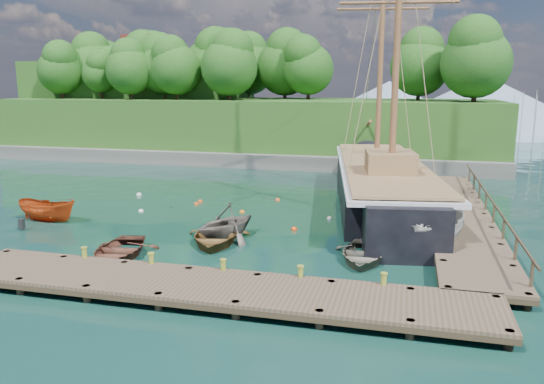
{
  "coord_description": "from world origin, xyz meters",
  "views": [
    {
      "loc": [
        8.6,
        -23.21,
        7.57
      ],
      "look_at": [
        1.79,
        3.13,
        2.0
      ],
      "focal_mm": 35.0,
      "sensor_mm": 36.0,
      "label": 1
    }
  ],
  "objects_px": {
    "rowboat_0": "(118,257)",
    "rowboat_2": "(215,243)",
    "rowboat_3": "(362,260)",
    "cabin_boat_white": "(434,251)",
    "motorboat_orange": "(48,221)",
    "rowboat_1": "(226,238)",
    "schooner": "(382,188)"
  },
  "relations": [
    {
      "from": "rowboat_0",
      "to": "schooner",
      "type": "bearing_deg",
      "value": 40.82
    },
    {
      "from": "rowboat_0",
      "to": "schooner",
      "type": "height_order",
      "value": "schooner"
    },
    {
      "from": "rowboat_3",
      "to": "cabin_boat_white",
      "type": "height_order",
      "value": "cabin_boat_white"
    },
    {
      "from": "rowboat_2",
      "to": "cabin_boat_white",
      "type": "relative_size",
      "value": 0.85
    },
    {
      "from": "rowboat_0",
      "to": "motorboat_orange",
      "type": "relative_size",
      "value": 1.12
    },
    {
      "from": "rowboat_2",
      "to": "cabin_boat_white",
      "type": "xyz_separation_m",
      "value": [
        10.26,
        1.22,
        0.0
      ]
    },
    {
      "from": "rowboat_0",
      "to": "rowboat_2",
      "type": "height_order",
      "value": "rowboat_2"
    },
    {
      "from": "rowboat_0",
      "to": "rowboat_2",
      "type": "relative_size",
      "value": 0.94
    },
    {
      "from": "rowboat_1",
      "to": "schooner",
      "type": "distance_m",
      "value": 11.64
    },
    {
      "from": "rowboat_3",
      "to": "cabin_boat_white",
      "type": "xyz_separation_m",
      "value": [
        3.09,
        2.07,
        0.0
      ]
    },
    {
      "from": "motorboat_orange",
      "to": "cabin_boat_white",
      "type": "height_order",
      "value": "cabin_boat_white"
    },
    {
      "from": "rowboat_0",
      "to": "rowboat_3",
      "type": "relative_size",
      "value": 1.06
    },
    {
      "from": "rowboat_3",
      "to": "cabin_boat_white",
      "type": "relative_size",
      "value": 0.75
    },
    {
      "from": "rowboat_2",
      "to": "cabin_boat_white",
      "type": "bearing_deg",
      "value": -4.71
    },
    {
      "from": "schooner",
      "to": "rowboat_2",
      "type": "bearing_deg",
      "value": -135.53
    },
    {
      "from": "rowboat_2",
      "to": "schooner",
      "type": "height_order",
      "value": "schooner"
    },
    {
      "from": "schooner",
      "to": "cabin_boat_white",
      "type": "bearing_deg",
      "value": -80.63
    },
    {
      "from": "cabin_boat_white",
      "to": "schooner",
      "type": "relative_size",
      "value": 0.18
    },
    {
      "from": "rowboat_1",
      "to": "schooner",
      "type": "relative_size",
      "value": 0.13
    },
    {
      "from": "rowboat_1",
      "to": "rowboat_2",
      "type": "xyz_separation_m",
      "value": [
        -0.29,
        -0.79,
        0.0
      ]
    },
    {
      "from": "motorboat_orange",
      "to": "rowboat_0",
      "type": "bearing_deg",
      "value": -118.77
    },
    {
      "from": "rowboat_1",
      "to": "rowboat_2",
      "type": "relative_size",
      "value": 0.82
    },
    {
      "from": "rowboat_2",
      "to": "schooner",
      "type": "distance_m",
      "value": 12.44
    },
    {
      "from": "motorboat_orange",
      "to": "cabin_boat_white",
      "type": "xyz_separation_m",
      "value": [
        20.81,
        -0.33,
        0.0
      ]
    },
    {
      "from": "rowboat_1",
      "to": "rowboat_2",
      "type": "distance_m",
      "value": 0.84
    },
    {
      "from": "motorboat_orange",
      "to": "cabin_boat_white",
      "type": "bearing_deg",
      "value": -86.17
    },
    {
      "from": "cabin_boat_white",
      "to": "rowboat_0",
      "type": "bearing_deg",
      "value": -140.32
    },
    {
      "from": "rowboat_2",
      "to": "motorboat_orange",
      "type": "distance_m",
      "value": 10.66
    },
    {
      "from": "motorboat_orange",
      "to": "schooner",
      "type": "height_order",
      "value": "schooner"
    },
    {
      "from": "rowboat_1",
      "to": "rowboat_0",
      "type": "bearing_deg",
      "value": -106.63
    },
    {
      "from": "rowboat_1",
      "to": "motorboat_orange",
      "type": "relative_size",
      "value": 0.98
    },
    {
      "from": "rowboat_3",
      "to": "schooner",
      "type": "height_order",
      "value": "schooner"
    }
  ]
}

